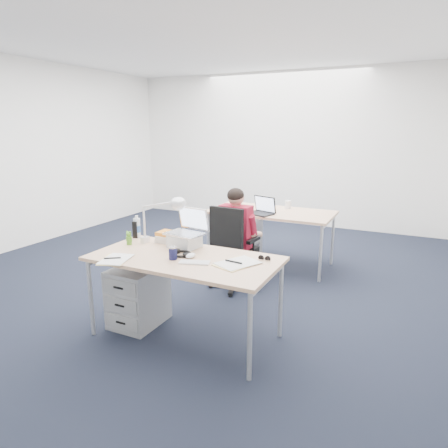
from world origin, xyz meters
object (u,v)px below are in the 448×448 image
object	(u,v)px
silver_laptop	(184,229)
wireless_keyboard	(195,262)
book_stack	(169,237)
computer_mouse	(191,256)
sunglasses	(264,258)
office_chair	(234,265)
drawer_pedestal_far	(243,240)
desk_near	(184,262)
seated_person	(240,236)
headphones	(181,253)
drawer_pedestal_near	(138,295)
bear_figurine	(129,238)
water_bottle	(137,226)
far_cup	(288,205)
dark_laptop	(260,205)
desk_far	(271,214)
desk_lamp	(157,219)
can_koozie	(173,253)
cordless_phone	(135,230)

from	to	relation	value
silver_laptop	wireless_keyboard	xyz separation A→B (m)	(0.30, -0.34, -0.17)
book_stack	computer_mouse	bearing A→B (deg)	-36.54
computer_mouse	sunglasses	xyz separation A→B (m)	(0.57, 0.23, -0.01)
office_chair	drawer_pedestal_far	world-z (taller)	office_chair
drawer_pedestal_far	computer_mouse	world-z (taller)	computer_mouse
desk_near	seated_person	size ratio (longest dim) A/B	1.40
seated_person	silver_laptop	world-z (taller)	seated_person
seated_person	headphones	bearing A→B (deg)	-87.51
drawer_pedestal_near	book_stack	xyz separation A→B (m)	(0.15, 0.31, 0.51)
drawer_pedestal_near	bear_figurine	bearing A→B (deg)	150.00
water_bottle	far_cup	size ratio (longest dim) A/B	2.02
office_chair	dark_laptop	size ratio (longest dim) A/B	3.04
office_chair	water_bottle	world-z (taller)	office_chair
drawer_pedestal_far	wireless_keyboard	distance (m)	2.38
office_chair	far_cup	distance (m)	1.34
wireless_keyboard	headphones	size ratio (longest dim) A/B	1.11
wireless_keyboard	desk_far	bearing A→B (deg)	75.80
seated_person	headphones	world-z (taller)	seated_person
desk_far	wireless_keyboard	bearing A→B (deg)	-86.48
wireless_keyboard	far_cup	bearing A→B (deg)	71.98
drawer_pedestal_far	desk_lamp	distance (m)	2.09
desk_far	water_bottle	world-z (taller)	water_bottle
water_bottle	far_cup	bearing A→B (deg)	65.88
computer_mouse	dark_laptop	distance (m)	1.88
silver_laptop	can_koozie	world-z (taller)	silver_laptop
drawer_pedestal_far	book_stack	xyz separation A→B (m)	(0.03, -1.85, 0.51)
computer_mouse	headphones	distance (m)	0.12
cordless_phone	far_cup	bearing A→B (deg)	60.04
desk_near	office_chair	bearing A→B (deg)	93.53
silver_laptop	water_bottle	distance (m)	0.61
desk_near	dark_laptop	bearing A→B (deg)	91.31
can_koozie	drawer_pedestal_near	bearing A→B (deg)	167.44
cordless_phone	computer_mouse	bearing A→B (deg)	-26.20
wireless_keyboard	far_cup	distance (m)	2.48
desk_near	computer_mouse	size ratio (longest dim) A/B	14.55
desk_far	office_chair	world-z (taller)	office_chair
office_chair	water_bottle	distance (m)	1.22
cordless_phone	office_chair	bearing A→B (deg)	45.90
office_chair	seated_person	xyz separation A→B (m)	(0.01, 0.16, 0.30)
office_chair	silver_laptop	bearing A→B (deg)	-90.72
dark_laptop	wireless_keyboard	bearing A→B (deg)	-67.08
bear_figurine	book_stack	size ratio (longest dim) A/B	0.58
desk_lamp	wireless_keyboard	bearing A→B (deg)	-17.71
can_koozie	desk_far	bearing A→B (deg)	88.23
office_chair	computer_mouse	xyz separation A→B (m)	(0.13, -1.17, 0.47)
computer_mouse	water_bottle	bearing A→B (deg)	156.99
desk_near	book_stack	xyz separation A→B (m)	(-0.37, 0.32, 0.10)
wireless_keyboard	sunglasses	world-z (taller)	sunglasses
sunglasses	wireless_keyboard	bearing A→B (deg)	-147.17
sunglasses	headphones	bearing A→B (deg)	-165.30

